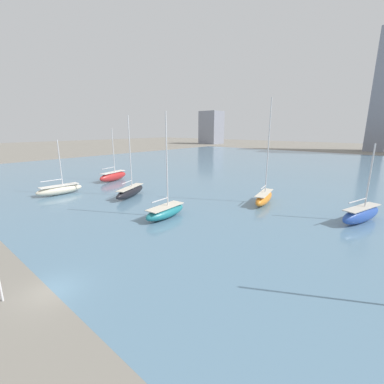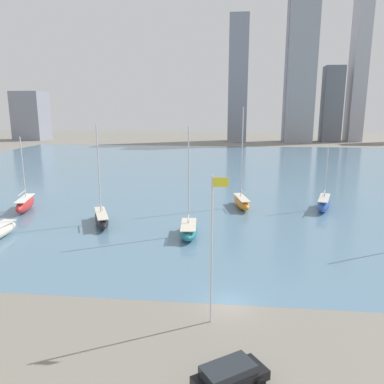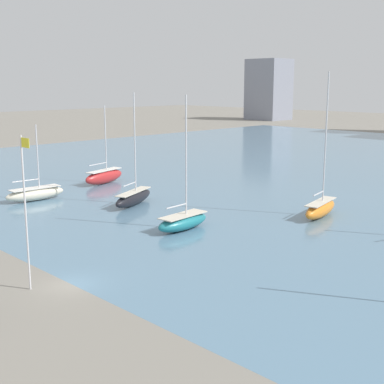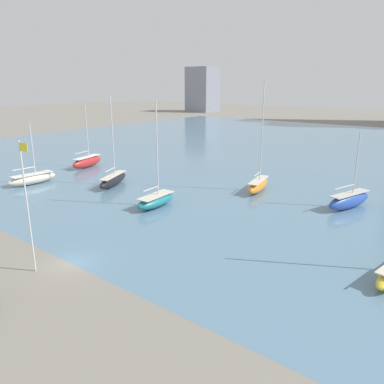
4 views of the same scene
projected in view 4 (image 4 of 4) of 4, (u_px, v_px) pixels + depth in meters
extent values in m
plane|color=gray|center=(72.00, 264.00, 34.73)|extent=(500.00, 500.00, 0.00)
cube|color=slate|center=(328.00, 155.00, 87.65)|extent=(180.00, 140.00, 0.00)
cylinder|color=silver|center=(28.00, 209.00, 31.84)|extent=(0.14, 0.14, 11.71)
cube|color=yellow|center=(24.00, 147.00, 29.98)|extent=(1.10, 0.03, 0.70)
cube|color=gray|center=(202.00, 90.00, 221.06)|extent=(15.61, 14.17, 25.53)
ellipsoid|color=black|center=(113.00, 180.00, 61.21)|extent=(5.27, 8.85, 1.78)
cube|color=beige|center=(113.00, 175.00, 60.97)|extent=(4.32, 7.25, 0.10)
cube|color=#2D2D33|center=(113.00, 183.00, 61.34)|extent=(0.80, 1.52, 0.80)
cylinder|color=silver|center=(112.00, 136.00, 59.84)|extent=(0.18, 0.18, 12.50)
cylinder|color=silver|center=(110.00, 170.00, 59.72)|extent=(1.49, 3.10, 0.14)
ellipsoid|color=#B72828|center=(87.00, 162.00, 74.78)|extent=(4.00, 8.59, 2.13)
cube|color=silver|center=(87.00, 157.00, 74.50)|extent=(3.28, 7.04, 0.10)
cube|color=#2D2D33|center=(87.00, 165.00, 74.94)|extent=(0.54, 1.50, 0.96)
cylinder|color=silver|center=(87.00, 131.00, 73.65)|extent=(0.18, 0.18, 9.94)
cylinder|color=silver|center=(82.00, 152.00, 72.95)|extent=(1.16, 3.93, 0.14)
ellipsoid|color=#1E757F|center=(156.00, 201.00, 50.68)|extent=(2.98, 7.37, 1.66)
cube|color=beige|center=(156.00, 195.00, 50.46)|extent=(2.45, 6.04, 0.10)
cube|color=#2D2D33|center=(156.00, 204.00, 50.80)|extent=(0.27, 1.30, 0.75)
cylinder|color=silver|center=(157.00, 148.00, 49.13)|extent=(0.18, 0.18, 12.57)
cylinder|color=silver|center=(151.00, 189.00, 49.33)|extent=(0.40, 3.10, 0.14)
ellipsoid|color=beige|center=(32.00, 179.00, 62.19)|extent=(2.56, 8.30, 1.73)
cube|color=silver|center=(32.00, 174.00, 61.96)|extent=(2.10, 6.80, 0.10)
cube|color=#2D2D33|center=(33.00, 182.00, 62.32)|extent=(0.22, 1.48, 0.78)
cylinder|color=silver|center=(32.00, 148.00, 61.23)|extent=(0.18, 0.18, 8.35)
cylinder|color=silver|center=(24.00, 169.00, 60.74)|extent=(0.29, 3.69, 0.14)
ellipsoid|color=#284CA8|center=(349.00, 201.00, 50.07)|extent=(4.31, 8.69, 2.09)
cube|color=#BCB7AD|center=(350.00, 194.00, 49.79)|extent=(3.53, 7.13, 0.10)
cube|color=#2D2D33|center=(349.00, 205.00, 50.23)|extent=(0.60, 1.51, 0.94)
cylinder|color=silver|center=(357.00, 163.00, 48.99)|extent=(0.18, 0.18, 8.16)
cylinder|color=silver|center=(344.00, 187.00, 48.65)|extent=(1.40, 4.15, 0.14)
ellipsoid|color=orange|center=(258.00, 186.00, 57.94)|extent=(3.48, 8.29, 1.85)
cube|color=beige|center=(258.00, 180.00, 57.70)|extent=(2.85, 6.80, 0.10)
cube|color=#2D2D33|center=(258.00, 189.00, 58.08)|extent=(0.46, 1.46, 0.83)
cylinder|color=silver|center=(262.00, 131.00, 56.14)|extent=(0.18, 0.18, 14.82)
cylinder|color=silver|center=(257.00, 174.00, 56.56)|extent=(0.79, 3.08, 0.14)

